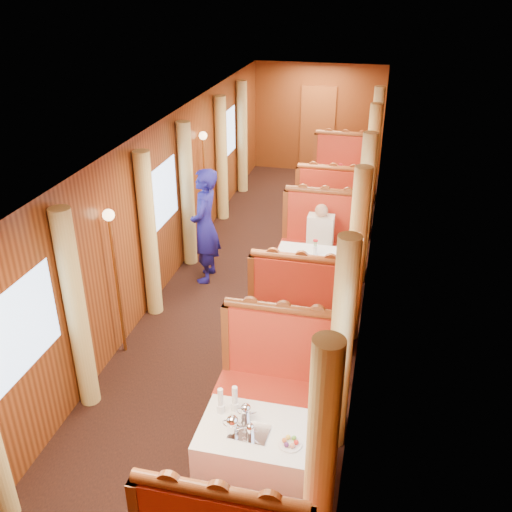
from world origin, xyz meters
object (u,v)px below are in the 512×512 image
(fruit_plate, at_px, (290,443))
(steward, at_px, (205,226))
(teapot_back, at_px, (246,414))
(passenger, at_px, (320,234))
(banquette_near_aft, at_px, (279,385))
(banquette_mid_aft, at_px, (321,245))
(rose_vase_mid, at_px, (315,244))
(tea_tray, at_px, (249,432))
(table_far, at_px, (337,194))
(banquette_far_aft, at_px, (342,176))
(rose_vase_far, at_px, (341,167))
(banquette_mid_fwd, at_px, (301,312))
(table_near, at_px, (258,460))
(table_mid, at_px, (312,278))
(banquette_far_fwd, at_px, (331,211))
(teapot_right, at_px, (250,432))
(teapot_left, at_px, (233,427))

(fruit_plate, height_order, steward, steward)
(teapot_back, height_order, passenger, passenger)
(banquette_near_aft, bearing_deg, steward, 121.30)
(banquette_mid_aft, xyz_separation_m, rose_vase_mid, (0.02, -1.01, 0.50))
(tea_tray, bearing_deg, fruit_plate, -8.60)
(table_far, distance_m, fruit_plate, 7.13)
(banquette_far_aft, xyz_separation_m, rose_vase_far, (0.04, -0.99, 0.50))
(banquette_far_aft, distance_m, teapot_back, 7.93)
(table_far, relative_size, tea_tray, 3.09)
(banquette_mid_fwd, relative_size, banquette_mid_aft, 1.00)
(table_near, xyz_separation_m, passenger, (-0.00, 4.27, 0.37))
(banquette_near_aft, distance_m, banquette_mid_aft, 3.50)
(table_near, height_order, table_mid, same)
(banquette_mid_fwd, xyz_separation_m, banquette_far_fwd, (0.00, 3.50, 0.00))
(banquette_mid_aft, relative_size, teapot_right, 10.01)
(table_mid, height_order, banquette_far_aft, banquette_far_aft)
(banquette_far_fwd, bearing_deg, fruit_plate, -87.09)
(banquette_near_aft, distance_m, fruit_plate, 1.22)
(table_far, height_order, tea_tray, tea_tray)
(teapot_left, height_order, steward, steward)
(teapot_back, bearing_deg, tea_tray, -65.17)
(fruit_plate, relative_size, rose_vase_mid, 0.57)
(teapot_left, xyz_separation_m, rose_vase_far, (0.24, 7.13, 0.10))
(banquette_mid_aft, bearing_deg, teapot_back, -91.74)
(banquette_near_aft, distance_m, banquette_far_aft, 7.00)
(teapot_left, bearing_deg, table_far, 100.96)
(teapot_left, height_order, teapot_right, teapot_left)
(table_mid, height_order, banquette_mid_fwd, banquette_mid_fwd)
(table_near, bearing_deg, passenger, 90.00)
(table_mid, height_order, teapot_back, teapot_back)
(fruit_plate, distance_m, rose_vase_mid, 3.63)
(rose_vase_mid, relative_size, steward, 0.20)
(table_near, distance_m, teapot_left, 0.50)
(table_far, bearing_deg, teapot_back, -91.11)
(table_mid, distance_m, banquette_mid_fwd, 1.02)
(table_mid, xyz_separation_m, teapot_left, (-0.20, -3.60, 0.45))
(steward, bearing_deg, banquette_far_fwd, 137.17)
(teapot_left, bearing_deg, banquette_mid_fwd, 98.13)
(banquette_mid_fwd, height_order, passenger, banquette_mid_fwd)
(fruit_plate, xyz_separation_m, steward, (-2.01, 3.92, 0.13))
(teapot_right, relative_size, rose_vase_mid, 0.37)
(banquette_far_aft, bearing_deg, teapot_back, -90.97)
(banquette_near_aft, bearing_deg, fruit_plate, -74.61)
(banquette_far_aft, bearing_deg, banquette_mid_aft, -90.00)
(rose_vase_far, bearing_deg, banquette_far_fwd, -91.99)
(rose_vase_far, bearing_deg, banquette_mid_aft, -90.83)
(table_mid, relative_size, tea_tray, 3.09)
(teapot_right, height_order, fruit_plate, teapot_right)
(banquette_far_aft, bearing_deg, rose_vase_mid, -89.69)
(rose_vase_mid, bearing_deg, tea_tray, -91.40)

